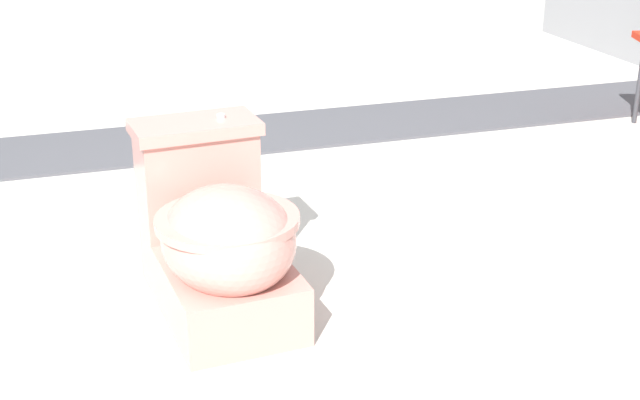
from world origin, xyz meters
TOP-DOWN VIEW (x-y plane):
  - ground_plane at (0.00, 0.00)m, footprint 14.00×14.00m
  - gravel_strip at (-1.29, 0.50)m, footprint 0.56×8.00m
  - toilet at (0.28, 0.03)m, footprint 0.66×0.42m

SIDE VIEW (x-z plane):
  - ground_plane at x=0.00m, z-range 0.00..0.00m
  - gravel_strip at x=-1.29m, z-range 0.00..0.01m
  - toilet at x=0.28m, z-range -0.04..0.48m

